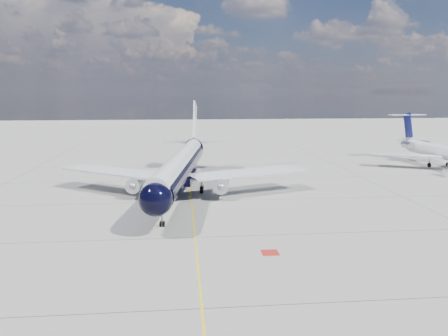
{
  "coord_description": "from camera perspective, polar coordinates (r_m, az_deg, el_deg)",
  "views": [
    {
      "loc": [
        -1.2,
        -47.94,
        14.72
      ],
      "look_at": [
        4.76,
        13.18,
        4.0
      ],
      "focal_mm": 35.0,
      "sensor_mm": 36.0,
      "label": 1
    }
  ],
  "objects": [
    {
      "name": "ground",
      "position": [
        79.33,
        -4.61,
        -0.83
      ],
      "size": [
        320.0,
        320.0,
        0.0
      ],
      "primitive_type": "plane",
      "color": "gray",
      "rests_on": "ground"
    },
    {
      "name": "taxiway_centerline",
      "position": [
        74.42,
        -4.54,
        -1.54
      ],
      "size": [
        0.16,
        160.0,
        0.01
      ],
      "primitive_type": "cube",
      "color": "yellow",
      "rests_on": "ground"
    },
    {
      "name": "red_marking",
      "position": [
        41.47,
        6.03,
        -10.94
      ],
      "size": [
        1.6,
        1.6,
        0.01
      ],
      "primitive_type": "cube",
      "color": "maroon",
      "rests_on": "ground"
    },
    {
      "name": "main_airliner",
      "position": [
        64.31,
        -5.59,
        0.33
      ],
      "size": [
        37.1,
        45.49,
        13.15
      ],
      "rotation": [
        0.0,
        0.0,
        -0.13
      ],
      "color": "black",
      "rests_on": "ground"
    },
    {
      "name": "regional_jet",
      "position": [
        97.19,
        26.02,
        2.13
      ],
      "size": [
        26.63,
        30.54,
        10.36
      ],
      "rotation": [
        0.0,
        0.0,
        0.03
      ],
      "color": "silver",
      "rests_on": "ground"
    }
  ]
}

